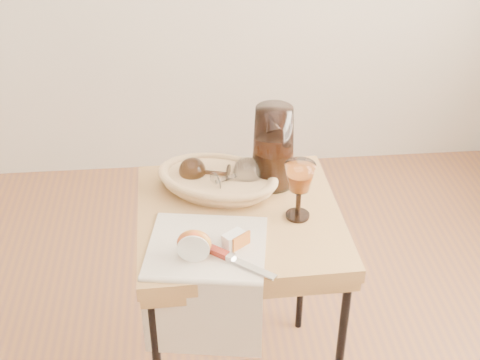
{
  "coord_description": "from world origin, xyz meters",
  "views": [
    {
      "loc": [
        0.22,
        -1.08,
        1.75
      ],
      "look_at": [
        0.36,
        0.35,
        0.82
      ],
      "focal_mm": 49.12,
      "sensor_mm": 36.0,
      "label": 1
    }
  ],
  "objects_px": {
    "side_table": "(239,308)",
    "tea_towel": "(207,247)",
    "bread_basket": "(218,182)",
    "table_knife": "(233,259)",
    "apple_half": "(194,244)",
    "pitcher": "(273,146)",
    "goblet_lying_a": "(208,172)",
    "goblet_lying_b": "(234,176)",
    "wine_goblet": "(299,191)"
  },
  "relations": [
    {
      "from": "wine_goblet",
      "to": "tea_towel",
      "type": "bearing_deg",
      "value": -155.98
    },
    {
      "from": "goblet_lying_a",
      "to": "apple_half",
      "type": "height_order",
      "value": "goblet_lying_a"
    },
    {
      "from": "goblet_lying_b",
      "to": "table_knife",
      "type": "height_order",
      "value": "goblet_lying_b"
    },
    {
      "from": "wine_goblet",
      "to": "table_knife",
      "type": "relative_size",
      "value": 0.77
    },
    {
      "from": "tea_towel",
      "to": "apple_half",
      "type": "bearing_deg",
      "value": -120.75
    },
    {
      "from": "goblet_lying_b",
      "to": "apple_half",
      "type": "xyz_separation_m",
      "value": [
        -0.12,
        -0.29,
        -0.01
      ]
    },
    {
      "from": "tea_towel",
      "to": "bread_basket",
      "type": "distance_m",
      "value": 0.27
    },
    {
      "from": "side_table",
      "to": "tea_towel",
      "type": "distance_m",
      "value": 0.39
    },
    {
      "from": "goblet_lying_a",
      "to": "wine_goblet",
      "type": "distance_m",
      "value": 0.29
    },
    {
      "from": "apple_half",
      "to": "table_knife",
      "type": "xyz_separation_m",
      "value": [
        0.09,
        -0.03,
        -0.03
      ]
    },
    {
      "from": "side_table",
      "to": "wine_goblet",
      "type": "xyz_separation_m",
      "value": [
        0.16,
        -0.03,
        0.44
      ]
    },
    {
      "from": "bread_basket",
      "to": "table_knife",
      "type": "xyz_separation_m",
      "value": [
        0.02,
        -0.33,
        -0.01
      ]
    },
    {
      "from": "pitcher",
      "to": "bread_basket",
      "type": "bearing_deg",
      "value": 170.4
    },
    {
      "from": "table_knife",
      "to": "apple_half",
      "type": "bearing_deg",
      "value": -157.83
    },
    {
      "from": "goblet_lying_a",
      "to": "goblet_lying_b",
      "type": "distance_m",
      "value": 0.08
    },
    {
      "from": "tea_towel",
      "to": "goblet_lying_b",
      "type": "relative_size",
      "value": 2.16
    },
    {
      "from": "pitcher",
      "to": "table_knife",
      "type": "relative_size",
      "value": 1.29
    },
    {
      "from": "goblet_lying_b",
      "to": "side_table",
      "type": "bearing_deg",
      "value": -112.63
    },
    {
      "from": "bread_basket",
      "to": "side_table",
      "type": "bearing_deg",
      "value": -45.28
    },
    {
      "from": "tea_towel",
      "to": "wine_goblet",
      "type": "distance_m",
      "value": 0.29
    },
    {
      "from": "table_knife",
      "to": "goblet_lying_a",
      "type": "bearing_deg",
      "value": 136.51
    },
    {
      "from": "tea_towel",
      "to": "table_knife",
      "type": "relative_size",
      "value": 1.36
    },
    {
      "from": "table_knife",
      "to": "side_table",
      "type": "bearing_deg",
      "value": 120.02
    },
    {
      "from": "pitcher",
      "to": "apple_half",
      "type": "relative_size",
      "value": 3.28
    },
    {
      "from": "pitcher",
      "to": "wine_goblet",
      "type": "relative_size",
      "value": 1.68
    },
    {
      "from": "side_table",
      "to": "tea_towel",
      "type": "xyz_separation_m",
      "value": [
        -0.1,
        -0.14,
        0.36
      ]
    },
    {
      "from": "goblet_lying_a",
      "to": "wine_goblet",
      "type": "bearing_deg",
      "value": 159.85
    },
    {
      "from": "side_table",
      "to": "goblet_lying_a",
      "type": "xyz_separation_m",
      "value": [
        -0.08,
        0.14,
        0.4
      ]
    },
    {
      "from": "goblet_lying_a",
      "to": "table_knife",
      "type": "distance_m",
      "value": 0.35
    },
    {
      "from": "wine_goblet",
      "to": "pitcher",
      "type": "bearing_deg",
      "value": 104.57
    },
    {
      "from": "tea_towel",
      "to": "goblet_lying_a",
      "type": "bearing_deg",
      "value": 95.82
    },
    {
      "from": "bread_basket",
      "to": "pitcher",
      "type": "relative_size",
      "value": 1.1
    },
    {
      "from": "goblet_lying_b",
      "to": "apple_half",
      "type": "distance_m",
      "value": 0.31
    },
    {
      "from": "goblet_lying_a",
      "to": "table_knife",
      "type": "relative_size",
      "value": 0.58
    },
    {
      "from": "goblet_lying_a",
      "to": "pitcher",
      "type": "xyz_separation_m",
      "value": [
        0.19,
        0.01,
        0.07
      ]
    },
    {
      "from": "wine_goblet",
      "to": "apple_half",
      "type": "height_order",
      "value": "wine_goblet"
    },
    {
      "from": "pitcher",
      "to": "table_knife",
      "type": "height_order",
      "value": "pitcher"
    },
    {
      "from": "bread_basket",
      "to": "table_knife",
      "type": "height_order",
      "value": "bread_basket"
    },
    {
      "from": "table_knife",
      "to": "goblet_lying_b",
      "type": "bearing_deg",
      "value": 124.03
    },
    {
      "from": "side_table",
      "to": "apple_half",
      "type": "xyz_separation_m",
      "value": [
        -0.13,
        -0.18,
        0.4
      ]
    },
    {
      "from": "tea_towel",
      "to": "apple_half",
      "type": "xyz_separation_m",
      "value": [
        -0.03,
        -0.04,
        0.04
      ]
    },
    {
      "from": "tea_towel",
      "to": "goblet_lying_b",
      "type": "distance_m",
      "value": 0.27
    },
    {
      "from": "tea_towel",
      "to": "wine_goblet",
      "type": "height_order",
      "value": "wine_goblet"
    },
    {
      "from": "table_knife",
      "to": "bread_basket",
      "type": "bearing_deg",
      "value": 132.15
    },
    {
      "from": "pitcher",
      "to": "wine_goblet",
      "type": "bearing_deg",
      "value": -92.98
    },
    {
      "from": "bread_basket",
      "to": "goblet_lying_b",
      "type": "relative_size",
      "value": 2.26
    },
    {
      "from": "tea_towel",
      "to": "bread_basket",
      "type": "relative_size",
      "value": 0.96
    },
    {
      "from": "side_table",
      "to": "bread_basket",
      "type": "distance_m",
      "value": 0.4
    },
    {
      "from": "goblet_lying_b",
      "to": "wine_goblet",
      "type": "height_order",
      "value": "wine_goblet"
    },
    {
      "from": "tea_towel",
      "to": "side_table",
      "type": "bearing_deg",
      "value": 65.57
    }
  ]
}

